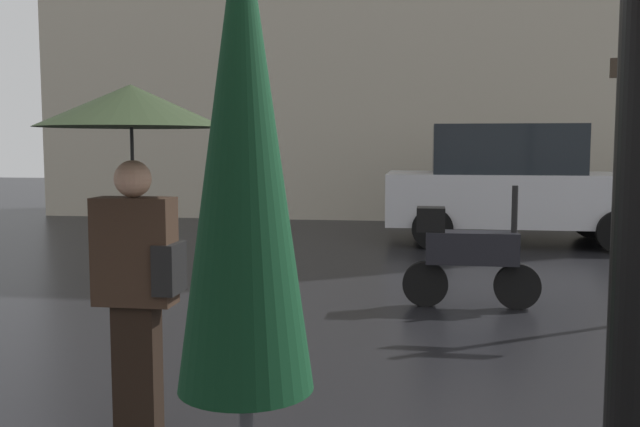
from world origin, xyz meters
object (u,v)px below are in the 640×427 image
parked_car_left (513,184)px  folded_patio_umbrella_near (244,200)px  parked_scooter (467,253)px  pedestrian_with_umbrella (133,156)px

parked_car_left → folded_patio_umbrella_near: bearing=84.2°
parked_scooter → parked_car_left: parked_car_left is taller
folded_patio_umbrella_near → parked_scooter: 5.60m
folded_patio_umbrella_near → pedestrian_with_umbrella: size_ratio=1.15×
parked_car_left → pedestrian_with_umbrella: bearing=74.5°
folded_patio_umbrella_near → parked_car_left: folded_patio_umbrella_near is taller
folded_patio_umbrella_near → parked_scooter: bearing=81.0°
parked_car_left → parked_scooter: bearing=82.8°
parked_scooter → parked_car_left: 5.02m
folded_patio_umbrella_near → pedestrian_with_umbrella: (-1.15, 2.01, 0.07)m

